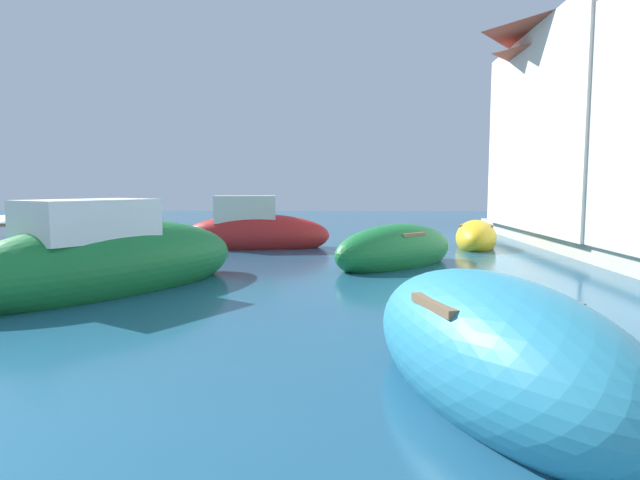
% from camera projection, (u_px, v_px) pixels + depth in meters
% --- Properties ---
extents(quay_promenade, '(44.00, 32.00, 0.50)m').
position_uv_depth(quay_promenade, '(443.00, 466.00, 3.43)').
color(quay_promenade, '#BCB29E').
rests_on(quay_promenade, ground).
extents(moored_boat_0, '(4.79, 6.20, 2.15)m').
position_uv_depth(moored_boat_0, '(110.00, 261.00, 10.44)').
color(moored_boat_0, '#197233').
rests_on(moored_boat_0, ground).
extents(moored_boat_1, '(4.51, 2.63, 1.56)m').
position_uv_depth(moored_boat_1, '(26.00, 240.00, 15.77)').
color(moored_boat_1, white).
rests_on(moored_boat_1, ground).
extents(moored_boat_4, '(1.95, 3.35, 1.16)m').
position_uv_depth(moored_boat_4, '(476.00, 238.00, 17.76)').
color(moored_boat_4, gold).
rests_on(moored_boat_4, ground).
extents(moored_boat_7, '(2.72, 4.45, 1.51)m').
position_uv_depth(moored_boat_7, '(493.00, 352.00, 5.21)').
color(moored_boat_7, teal).
rests_on(moored_boat_7, ground).
extents(moored_boat_8, '(4.91, 2.26, 2.01)m').
position_uv_depth(moored_boat_8, '(256.00, 232.00, 17.60)').
color(moored_boat_8, '#B21E1E').
rests_on(moored_boat_8, ground).
extents(moored_boat_9, '(3.96, 4.05, 1.36)m').
position_uv_depth(moored_boat_9, '(396.00, 251.00, 13.74)').
color(moored_boat_9, '#197233').
rests_on(moored_boat_9, ground).
extents(waterfront_building_annex, '(6.85, 9.91, 7.80)m').
position_uv_depth(waterfront_building_annex, '(624.00, 112.00, 18.19)').
color(waterfront_building_annex, silver).
rests_on(waterfront_building_annex, quay_promenade).
extents(waterfront_building_far, '(5.98, 7.85, 7.17)m').
position_uv_depth(waterfront_building_far, '(610.00, 125.00, 19.19)').
color(waterfront_building_far, beige).
rests_on(waterfront_building_far, quay_promenade).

